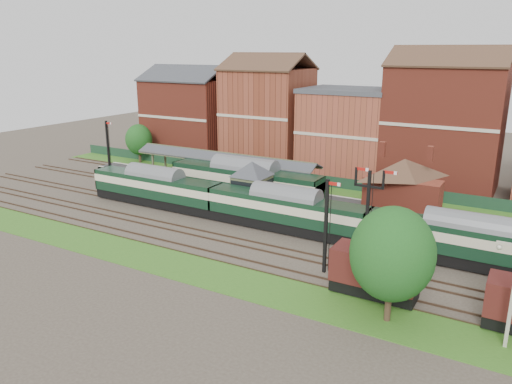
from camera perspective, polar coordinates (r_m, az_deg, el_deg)
The scene contains 18 objects.
ground at distance 52.36m, azimuth 0.57°, elevation -3.95°, with size 160.00×160.00×0.00m, color #473D33.
grass_back at distance 66.08m, azimuth 7.41°, elevation 0.23°, with size 90.00×4.50×0.06m, color #2D6619.
grass_front at distance 43.08m, azimuth -7.40°, elevation -8.63°, with size 90.00×5.00×0.06m, color #2D6619.
fence at distance 67.68m, azimuth 8.09°, elevation 1.22°, with size 90.00×0.12×1.50m, color #193823.
platform at distance 62.61m, azimuth 0.98°, elevation -0.08°, with size 55.00×3.40×1.00m, color #2D2D2D.
signal_box at distance 55.49m, azimuth -0.47°, elevation 0.68°, with size 5.40×5.40×6.00m.
brick_hut at distance 52.65m, azimuth 7.07°, elevation -2.58°, with size 3.20×2.64×2.94m.
station_building at distance 55.76m, azimuth 16.45°, elevation 0.89°, with size 8.10×8.10×5.90m.
canopy at distance 64.65m, azimuth -3.67°, elevation 4.14°, with size 26.00×3.89×4.08m.
semaphore_bracket at distance 44.18m, azimuth 12.68°, elevation -1.85°, with size 3.60×0.25×8.18m.
semaphore_platform_end at distance 75.53m, azimuth -16.55°, elevation 4.92°, with size 1.23×0.25×8.00m.
semaphore_siding at distance 40.92m, azimuth 8.02°, elevation -3.77°, with size 1.23×0.25×8.00m.
town_backdrop at distance 72.90m, azimuth 10.26°, elevation 7.21°, with size 69.00×10.00×16.00m.
dmu_train at distance 50.33m, azimuth 3.42°, elevation -2.03°, with size 51.30×2.70×3.94m.
platform_railcar at distance 59.77m, azimuth -1.28°, elevation 1.24°, with size 19.53×3.08×4.50m.
goods_van_a at distance 38.49m, azimuth 13.43°, elevation -8.59°, with size 6.30×2.73×3.82m.
tree_far at distance 34.23m, azimuth 15.30°, elevation -6.86°, with size 5.60×5.60×8.17m.
tree_back at distance 83.02m, azimuth -13.24°, elevation 5.86°, with size 4.29×4.29×6.27m.
Camera 1 is at (24.16, -42.84, 17.96)m, focal length 35.00 mm.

